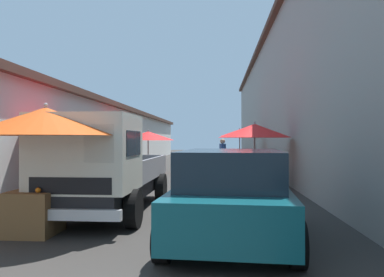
# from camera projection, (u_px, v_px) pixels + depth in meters

# --- Properties ---
(ground) EXTENTS (90.00, 90.00, 0.00)m
(ground) POSITION_uv_depth(u_px,v_px,m) (183.00, 181.00, 14.90)
(ground) COLOR #33302D
(building_left_whitewash) EXTENTS (49.80, 7.50, 3.51)m
(building_left_whitewash) POSITION_uv_depth(u_px,v_px,m) (29.00, 136.00, 17.66)
(building_left_whitewash) COLOR silver
(building_left_whitewash) RESTS_ON ground
(building_right_concrete) EXTENTS (49.80, 7.50, 7.11)m
(building_right_concrete) POSITION_uv_depth(u_px,v_px,m) (356.00, 95.00, 16.64)
(building_right_concrete) COLOR gray
(building_right_concrete) RESTS_ON ground
(fruit_stall_far_right) EXTENTS (2.44, 2.44, 2.23)m
(fruit_stall_far_right) POSITION_uv_depth(u_px,v_px,m) (256.00, 138.00, 12.86)
(fruit_stall_far_right) COLOR #9E9EA3
(fruit_stall_far_right) RESTS_ON ground
(fruit_stall_far_left) EXTENTS (2.56, 2.56, 2.25)m
(fruit_stall_far_left) POSITION_uv_depth(u_px,v_px,m) (44.00, 134.00, 6.54)
(fruit_stall_far_left) COLOR #9E9EA3
(fruit_stall_far_left) RESTS_ON ground
(fruit_stall_mid_lane) EXTENTS (2.75, 2.75, 2.42)m
(fruit_stall_mid_lane) POSITION_uv_depth(u_px,v_px,m) (75.00, 129.00, 10.66)
(fruit_stall_mid_lane) COLOR #9E9EA3
(fruit_stall_mid_lane) RESTS_ON ground
(fruit_stall_near_right) EXTENTS (2.13, 2.13, 2.25)m
(fruit_stall_near_right) POSITION_uv_depth(u_px,v_px,m) (240.00, 138.00, 20.78)
(fruit_stall_near_right) COLOR #9E9EA3
(fruit_stall_near_right) RESTS_ON ground
(fruit_stall_near_left) EXTENTS (2.53, 2.53, 2.09)m
(fruit_stall_near_left) POSITION_uv_depth(u_px,v_px,m) (148.00, 140.00, 18.28)
(fruit_stall_near_left) COLOR #9E9EA3
(fruit_stall_near_left) RESTS_ON ground
(hatchback_car) EXTENTS (4.02, 2.14, 1.45)m
(hatchback_car) POSITION_uv_depth(u_px,v_px,m) (232.00, 194.00, 6.18)
(hatchback_car) COLOR #0F4C56
(hatchback_car) RESTS_ON ground
(delivery_truck) EXTENTS (4.94, 2.02, 2.08)m
(delivery_truck) POSITION_uv_depth(u_px,v_px,m) (99.00, 168.00, 7.71)
(delivery_truck) COLOR black
(delivery_truck) RESTS_ON ground
(vendor_by_crates) EXTENTS (0.65, 0.29, 1.66)m
(vendor_by_crates) POSITION_uv_depth(u_px,v_px,m) (223.00, 154.00, 16.97)
(vendor_by_crates) COLOR #665B4C
(vendor_by_crates) RESTS_ON ground
(parked_scooter) EXTENTS (1.66, 0.61, 1.14)m
(parked_scooter) POSITION_uv_depth(u_px,v_px,m) (226.00, 167.00, 16.00)
(parked_scooter) COLOR black
(parked_scooter) RESTS_ON ground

